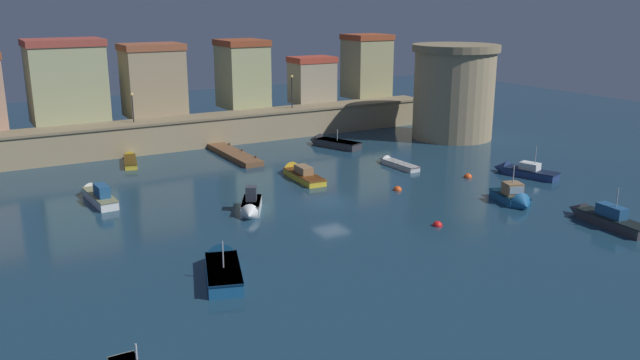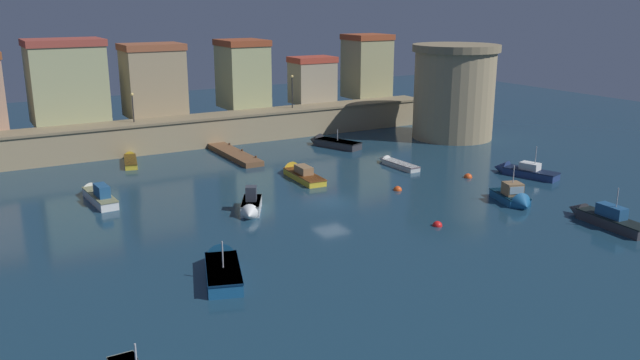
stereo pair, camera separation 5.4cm
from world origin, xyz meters
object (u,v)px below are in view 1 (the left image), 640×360
Objects in this scene: moored_boat_8 at (330,143)px; moored_boat_10 at (251,206)px; moored_boat_7 at (603,217)px; mooring_buoy_0 at (437,226)px; mooring_buoy_2 at (468,177)px; moored_boat_1 at (222,266)px; moored_boat_0 at (394,163)px; moored_boat_2 at (299,173)px; moored_boat_5 at (130,159)px; quay_lamp_0 at (132,102)px; mooring_buoy_1 at (398,190)px; fortress_tower at (454,91)px; moored_boat_3 at (97,194)px; quay_lamp_1 at (292,86)px; moored_boat_4 at (521,171)px; moored_boat_6 at (515,198)px.

moored_boat_10 is (-17.00, -16.97, 0.14)m from moored_boat_8.
mooring_buoy_0 is (-10.42, 5.59, -0.52)m from moored_boat_7.
moored_boat_8 is 8.93× the size of mooring_buoy_2.
moored_boat_1 reaches higher than moored_boat_8.
moored_boat_10 reaches higher than moored_boat_0.
moored_boat_2 is 1.14× the size of moored_boat_5.
quay_lamp_0 is at bearing 11.85° from moored_boat_1.
moored_boat_7 is 8.98× the size of mooring_buoy_2.
quay_lamp_0 is at bearing 46.58° from moored_boat_0.
moored_boat_0 is at bearing 55.50° from mooring_buoy_1.
moored_boat_3 is at bearing -173.16° from fortress_tower.
moored_boat_8 is (26.25, 7.92, -0.09)m from moored_boat_3.
quay_lamp_1 is 0.58× the size of moored_boat_1.
moored_boat_7 is at bearing 140.12° from moored_boat_4.
moored_boat_7 is (12.67, -22.06, 0.13)m from moored_boat_2.
moored_boat_4 is 8.28× the size of mooring_buoy_2.
moored_boat_3 is 9.96× the size of mooring_buoy_0.
moored_boat_7 is 9.42× the size of mooring_buoy_1.
moored_boat_10 is at bearing -137.92° from moored_boat_3.
moored_boat_8 is 27.01m from mooring_buoy_0.
moored_boat_8 is (20.79, -3.49, 0.12)m from moored_boat_5.
quay_lamp_1 is 28.80m from moored_boat_4.
mooring_buoy_0 is at bearing 144.56° from moored_boat_8.
fortress_tower reaches higher than quay_lamp_1.
moored_boat_5 is 36.47m from moored_boat_6.
moored_boat_1 is 0.97× the size of moored_boat_8.
moored_boat_1 is at bearing -171.72° from moored_boat_5.
moored_boat_7 reaches higher than moored_boat_1.
mooring_buoy_2 reaches higher than mooring_buoy_1.
fortress_tower is 14.06× the size of mooring_buoy_2.
moored_boat_5 is at bearing 59.52° from moored_boat_8.
moored_boat_7 is (-5.16, -12.54, 0.09)m from moored_boat_4.
quay_lamp_1 is at bearing -158.05° from moored_boat_6.
moored_boat_0 is 27.33m from moored_boat_3.
moored_boat_3 is at bearing 56.23° from moored_boat_7.
moored_boat_10 reaches higher than mooring_buoy_2.
mooring_buoy_1 is at bearing -141.87° from fortress_tower.
moored_boat_4 is 17.07m from mooring_buoy_0.
quay_lamp_0 reaches higher than moored_boat_8.
moored_boat_2 is at bearing 149.47° from mooring_buoy_2.
quay_lamp_0 is at bearing -28.26° from moored_boat_3.
quay_lamp_0 is 21.14m from moored_boat_8.
moored_boat_2 is at bearing 97.77° from mooring_buoy_0.
fortress_tower is 1.54× the size of moored_boat_3.
fortress_tower reaches higher than moored_boat_0.
quay_lamp_1 is 19.78m from moored_boat_2.
quay_lamp_1 is at bearing -15.55° from moored_boat_8.
quay_lamp_1 reaches higher than moored_boat_8.
moored_boat_5 is (2.19, 29.75, -0.13)m from moored_boat_1.
moored_boat_8 is at bearing 75.51° from mooring_buoy_0.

